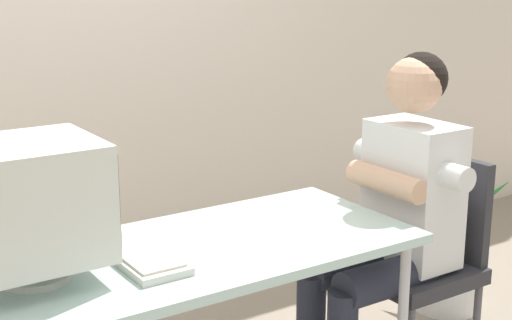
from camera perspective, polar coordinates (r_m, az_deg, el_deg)
The scene contains 7 objects.
desk at distance 2.38m, azimuth -4.94°, elevation -7.99°, with size 1.46×0.65×0.75m.
crt_monitor at distance 2.14m, azimuth -16.74°, elevation -3.08°, with size 0.39×0.36×0.40m.
keyboard at distance 2.30m, azimuth -9.08°, elevation -7.04°, with size 0.16×0.43×0.03m.
office_chair at distance 3.03m, azimuth 12.73°, elevation -6.93°, with size 0.42×0.42×0.89m.
person_seated at distance 2.83m, azimuth 10.28°, elevation -3.87°, with size 0.69×0.55×1.30m.
potted_plant at distance 3.70m, azimuth 14.38°, elevation -6.89°, with size 0.61×0.57×0.72m.
desk_mug at distance 2.43m, azimuth -11.86°, elevation -5.22°, with size 0.08×0.09×0.09m.
Camera 1 is at (-1.04, -1.94, 1.60)m, focal length 52.48 mm.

